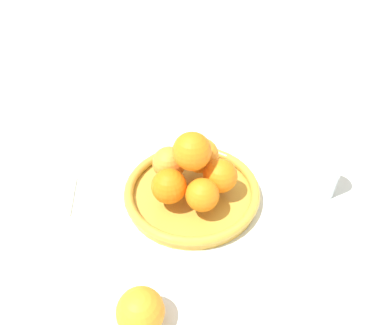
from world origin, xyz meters
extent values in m
plane|color=silver|center=(0.00, 0.00, 0.00)|extent=(4.00, 4.00, 0.00)
cylinder|color=gold|center=(0.00, 0.00, 0.01)|extent=(0.30, 0.30, 0.01)
torus|color=gold|center=(0.00, 0.00, 0.02)|extent=(0.31, 0.31, 0.02)
sphere|color=orange|center=(-0.04, 0.05, 0.07)|extent=(0.08, 0.08, 0.08)
sphere|color=orange|center=(-0.06, -0.03, 0.07)|extent=(0.07, 0.07, 0.07)
sphere|color=orange|center=(0.00, -0.06, 0.07)|extent=(0.08, 0.08, 0.08)
sphere|color=orange|center=(0.06, -0.02, 0.07)|extent=(0.08, 0.08, 0.08)
sphere|color=orange|center=(0.03, 0.05, 0.07)|extent=(0.08, 0.08, 0.08)
sphere|color=orange|center=(0.00, 0.00, 0.14)|extent=(0.08, 0.08, 0.08)
sphere|color=orange|center=(-0.30, 0.06, 0.04)|extent=(0.08, 0.08, 0.08)
cylinder|color=silver|center=(0.04, -0.30, 0.06)|extent=(0.06, 0.06, 0.12)
cube|color=silver|center=(-0.03, 0.33, 0.00)|extent=(0.14, 0.14, 0.01)
camera|label=1|loc=(-0.59, -0.05, 0.63)|focal=35.00mm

